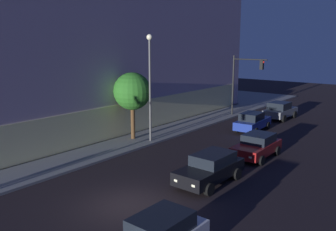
% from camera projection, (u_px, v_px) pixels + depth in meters
% --- Properties ---
extents(ground_plane, '(120.00, 120.00, 0.00)m').
position_uv_depth(ground_plane, '(128.00, 205.00, 16.93)').
color(ground_plane, black).
extents(modern_building, '(33.92, 22.67, 21.66)m').
position_uv_depth(modern_building, '(65.00, 11.00, 36.27)').
color(modern_building, '#4C4C51').
rests_on(modern_building, ground).
extents(traffic_light_far_corner, '(0.32, 3.71, 6.16)m').
position_uv_depth(traffic_light_far_corner, '(243.00, 76.00, 36.38)').
color(traffic_light_far_corner, black).
rests_on(traffic_light_far_corner, sidewalk_corner).
extents(street_lamp_sidewalk, '(0.44, 0.44, 8.05)m').
position_uv_depth(street_lamp_sidewalk, '(150.00, 75.00, 26.63)').
color(street_lamp_sidewalk, '#515151').
rests_on(street_lamp_sidewalk, sidewalk_corner).
extents(sidewalk_tree, '(2.91, 2.91, 5.22)m').
position_uv_depth(sidewalk_tree, '(132.00, 92.00, 27.52)').
color(sidewalk_tree, '#50351E').
rests_on(sidewalk_tree, sidewalk_corner).
extents(car_black, '(4.60, 2.14, 1.63)m').
position_uv_depth(car_black, '(210.00, 168.00, 19.54)').
color(car_black, black).
rests_on(car_black, ground).
extents(car_red, '(4.27, 2.15, 1.55)m').
position_uv_depth(car_red, '(257.00, 146.00, 23.99)').
color(car_red, maroon).
rests_on(car_red, ground).
extents(car_blue, '(4.52, 2.11, 1.65)m').
position_uv_depth(car_blue, '(252.00, 122.00, 31.15)').
color(car_blue, navy).
rests_on(car_blue, ground).
extents(car_grey, '(4.43, 2.29, 1.74)m').
position_uv_depth(car_grey, '(280.00, 110.00, 36.09)').
color(car_grey, slate).
rests_on(car_grey, ground).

